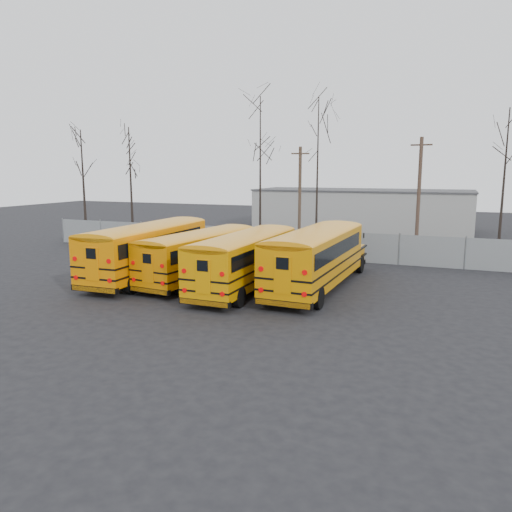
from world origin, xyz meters
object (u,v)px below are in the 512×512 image
at_px(bus_c, 247,256).
at_px(utility_pole_left, 300,197).
at_px(bus_a, 150,246).
at_px(bus_b, 201,251).
at_px(bus_d, 317,253).
at_px(utility_pole_right, 419,195).

bearing_deg(bus_c, utility_pole_left, 96.35).
relative_size(bus_a, bus_b, 1.11).
relative_size(bus_a, bus_d, 0.99).
xyz_separation_m(bus_c, utility_pole_right, (7.34, 14.80, 2.60)).
distance_m(bus_a, bus_c, 6.22).
relative_size(bus_c, utility_pole_right, 1.27).
height_order(bus_c, bus_d, bus_d).
distance_m(bus_b, bus_d, 6.53).
xyz_separation_m(bus_b, utility_pole_left, (1.62, 13.34, 2.39)).
relative_size(bus_a, bus_c, 1.07).
bearing_deg(utility_pole_right, bus_b, -121.33).
bearing_deg(bus_a, utility_pole_left, 69.49).
bearing_deg(utility_pole_left, bus_d, -84.62).
relative_size(bus_a, utility_pole_right, 1.36).
bearing_deg(utility_pole_left, utility_pole_right, -11.41).
height_order(bus_b, bus_c, bus_c).
bearing_deg(utility_pole_left, bus_a, -124.53).
distance_m(utility_pole_left, utility_pole_right, 8.85).
xyz_separation_m(bus_a, utility_pole_right, (13.55, 14.35, 2.48)).
bearing_deg(bus_a, utility_pole_right, 45.16).
relative_size(bus_b, bus_d, 0.90).
distance_m(bus_c, utility_pole_right, 16.72).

